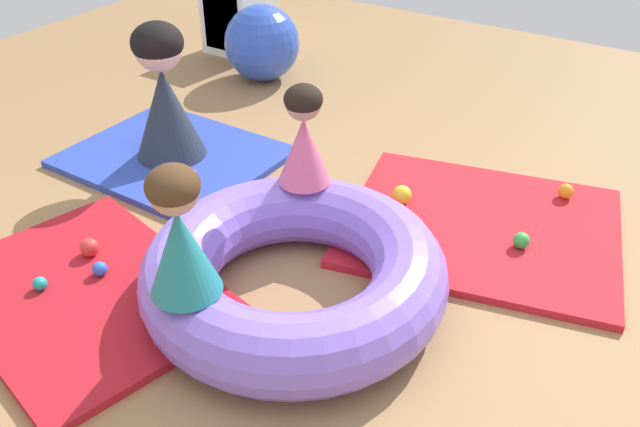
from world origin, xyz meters
The scene contains 17 objects.
ground_plane centered at (0.00, 0.00, 0.00)m, with size 8.00×8.00×0.00m, color #9E7549.
gym_mat_near_right centered at (0.45, 0.94, 0.02)m, with size 1.30×1.10×0.04m, color red.
gym_mat_front centered at (-0.80, -0.46, 0.02)m, with size 1.23×0.91×0.04m, color #B21923.
gym_mat_far_right centered at (-1.32, 0.65, 0.02)m, with size 1.15×0.95×0.04m, color #2D47B7.
inflatable_cushion centered at (-0.02, 0.01, 0.16)m, with size 1.28×1.28×0.31m, color #8466E0.
child_in_pink centered at (-0.25, 0.43, 0.54)m, with size 0.33×0.33×0.47m.
child_in_teal centered at (-0.18, -0.45, 0.57)m, with size 0.36×0.36×0.52m.
adult_seated centered at (-1.32, 0.65, 0.42)m, with size 0.49×0.49×0.78m.
play_ball_yellow centered at (0.03, 0.89, 0.09)m, with size 0.10×0.10×0.10m, color yellow.
play_ball_blue centered at (-0.82, -0.35, 0.07)m, with size 0.07×0.07×0.07m, color blue.
play_ball_pink centered at (-1.03, 0.48, 0.07)m, with size 0.07×0.07×0.07m, color pink.
play_ball_green centered at (0.68, 0.85, 0.08)m, with size 0.08×0.08×0.08m, color green.
play_ball_red centered at (-0.97, -0.27, 0.08)m, with size 0.09×0.09×0.09m, color red.
play_ball_teal centered at (-0.96, -0.56, 0.07)m, with size 0.06×0.06×0.06m, color teal.
play_ball_orange centered at (0.73, 1.40, 0.08)m, with size 0.08×0.08×0.08m, color orange.
exercise_ball_large centered at (-1.62, 1.93, 0.27)m, with size 0.54×0.54×0.54m, color blue.
storage_cube centered at (-2.14, 2.30, 0.28)m, with size 0.44×0.44×0.56m.
Camera 1 is at (1.25, -1.78, 1.90)m, focal length 37.58 mm.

